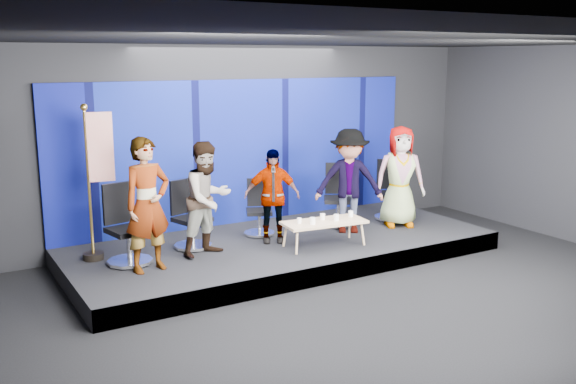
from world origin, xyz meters
name	(u,v)px	position (x,y,z in m)	size (l,w,h in m)	color
ground	(374,306)	(0.00, 0.00, 0.00)	(10.00, 10.00, 0.00)	black
room_walls	(379,126)	(0.00, 0.00, 2.43)	(10.02, 8.02, 3.51)	black
riser	(282,248)	(0.00, 2.50, 0.15)	(7.00, 3.00, 0.30)	black
backdrop	(242,152)	(0.00, 3.95, 1.60)	(7.00, 0.08, 2.60)	#080C61
chair_a	(127,238)	(-2.58, 2.59, 0.69)	(0.78, 0.78, 1.18)	silver
panelist_a	(148,205)	(-2.40, 2.11, 1.26)	(0.70, 0.46, 1.91)	black
chair_b	(190,226)	(-1.47, 2.87, 0.66)	(0.76, 0.76, 1.08)	silver
panelist_b	(208,199)	(-1.37, 2.38, 1.18)	(0.85, 0.67, 1.76)	black
chair_c	(259,217)	(-0.16, 3.00, 0.61)	(0.71, 0.71, 0.95)	silver
panelist_c	(272,196)	(-0.18, 2.51, 1.07)	(0.90, 0.38, 1.54)	black
chair_d	(338,205)	(1.37, 2.85, 0.67)	(0.87, 0.87, 1.11)	silver
panelist_d	(349,181)	(1.25, 2.35, 1.20)	(1.16, 0.67, 1.80)	black
chair_e	(391,200)	(2.49, 2.72, 0.67)	(0.83, 0.83, 1.11)	silver
panelist_e	(400,176)	(2.30, 2.25, 1.20)	(0.88, 0.57, 1.80)	black
coffee_table	(324,223)	(0.41, 1.85, 0.68)	(1.39, 0.71, 0.41)	tan
mug_a	(299,221)	(0.00, 1.94, 0.75)	(0.07, 0.07, 0.08)	white
mug_b	(313,221)	(0.15, 1.78, 0.77)	(0.09, 0.09, 0.11)	white
mug_c	(323,217)	(0.45, 1.95, 0.76)	(0.08, 0.08, 0.10)	white
mug_d	(336,217)	(0.60, 1.78, 0.76)	(0.09, 0.09, 0.10)	white
mug_e	(351,214)	(0.96, 1.89, 0.76)	(0.08, 0.08, 0.09)	white
flag_stand	(97,178)	(-2.86, 3.00, 1.54)	(0.53, 0.31, 2.34)	black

